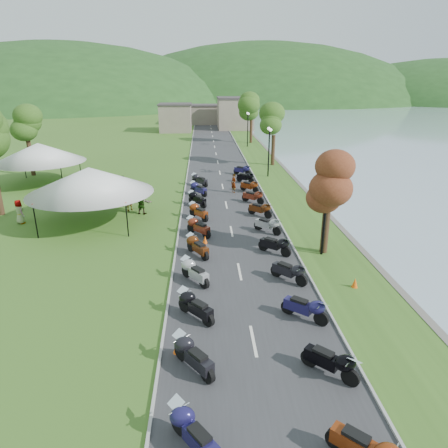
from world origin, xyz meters
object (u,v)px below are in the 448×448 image
object	(u,v)px
pedestrian_b	(120,195)
vendor_tent_main	(92,195)
pedestrian_a	(130,211)
pedestrian_c	(61,204)

from	to	relation	value
pedestrian_b	vendor_tent_main	bearing A→B (deg)	81.06
vendor_tent_main	pedestrian_a	world-z (taller)	vendor_tent_main
vendor_tent_main	pedestrian_b	distance (m)	7.46
pedestrian_a	pedestrian_c	xyz separation A→B (m)	(-6.01, 2.04, 0.00)
vendor_tent_main	pedestrian_c	xyz separation A→B (m)	(-3.92, 4.67, -2.00)
pedestrian_a	pedestrian_b	xyz separation A→B (m)	(-1.66, 4.55, 0.00)
pedestrian_a	pedestrian_c	bearing A→B (deg)	106.20
vendor_tent_main	pedestrian_a	xyz separation A→B (m)	(2.09, 2.63, -2.00)
pedestrian_a	pedestrian_b	distance (m)	4.84
vendor_tent_main	pedestrian_b	xyz separation A→B (m)	(0.42, 7.18, -2.00)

